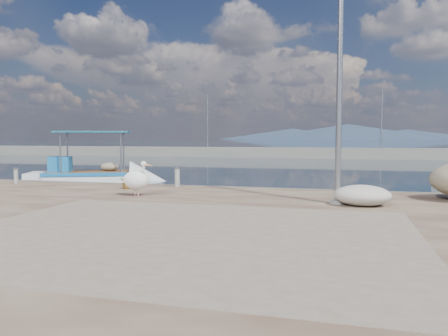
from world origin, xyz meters
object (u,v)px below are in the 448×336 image
at_px(pelican, 137,179).
at_px(bollard_near, 177,176).
at_px(boat_left, 93,179).
at_px(lamp_post, 339,86).

distance_m(pelican, bollard_near, 2.78).
bearing_deg(boat_left, bollard_near, -57.58).
relative_size(boat_left, bollard_near, 8.89).
bearing_deg(boat_left, pelican, -73.10).
height_order(pelican, lamp_post, lamp_post).
bearing_deg(bollard_near, lamp_post, -24.81).
relative_size(boat_left, pelican, 5.76).
distance_m(pelican, lamp_post, 6.80).
xyz_separation_m(boat_left, pelican, (5.98, -6.97, 0.79)).
bearing_deg(boat_left, lamp_post, -53.39).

